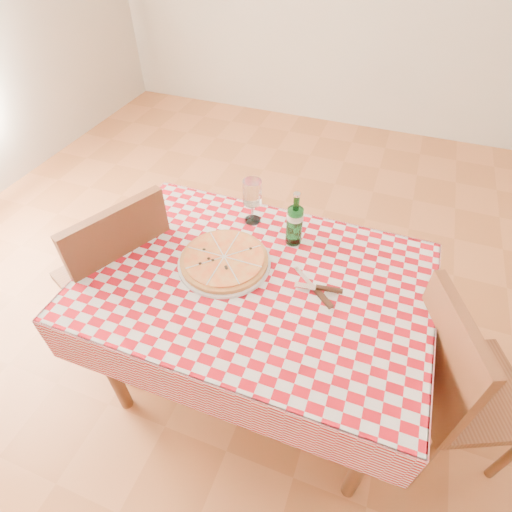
# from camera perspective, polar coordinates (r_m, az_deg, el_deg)

# --- Properties ---
(dining_table) EXTENTS (1.20, 0.80, 0.75)m
(dining_table) POSITION_cam_1_polar(r_m,az_deg,el_deg) (1.59, -0.08, -5.71)
(dining_table) COLOR brown
(dining_table) RESTS_ON ground
(tablecloth) EXTENTS (1.30, 0.90, 0.01)m
(tablecloth) POSITION_cam_1_polar(r_m,az_deg,el_deg) (1.51, -0.08, -3.40)
(tablecloth) COLOR maroon
(tablecloth) RESTS_ON dining_table
(chair_near) EXTENTS (0.54, 0.54, 0.90)m
(chair_near) POSITION_cam_1_polar(r_m,az_deg,el_deg) (1.71, 26.49, -15.62)
(chair_near) COLOR brown
(chair_near) RESTS_ON ground
(chair_far) EXTENTS (0.58, 0.58, 0.97)m
(chair_far) POSITION_cam_1_polar(r_m,az_deg,el_deg) (1.92, -18.78, -2.31)
(chair_far) COLOR brown
(chair_far) RESTS_ON ground
(pizza_plate) EXTENTS (0.37, 0.37, 0.05)m
(pizza_plate) POSITION_cam_1_polar(r_m,az_deg,el_deg) (1.56, -4.56, -0.47)
(pizza_plate) COLOR gold
(pizza_plate) RESTS_ON tablecloth
(water_bottle) EXTENTS (0.08, 0.08, 0.24)m
(water_bottle) POSITION_cam_1_polar(r_m,az_deg,el_deg) (1.59, 5.58, 5.34)
(water_bottle) COLOR #186126
(water_bottle) RESTS_ON tablecloth
(wine_glass) EXTENTS (0.11, 0.11, 0.20)m
(wine_glass) POSITION_cam_1_polar(r_m,az_deg,el_deg) (1.70, -0.53, 7.76)
(wine_glass) COLOR white
(wine_glass) RESTS_ON tablecloth
(cutlery) EXTENTS (0.28, 0.25, 0.03)m
(cutlery) POSITION_cam_1_polar(r_m,az_deg,el_deg) (1.48, 8.51, -4.54)
(cutlery) COLOR silver
(cutlery) RESTS_ON tablecloth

